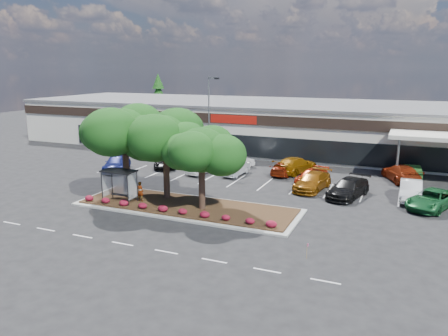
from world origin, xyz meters
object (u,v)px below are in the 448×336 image
at_px(car_0, 117,163).
at_px(survey_stake, 307,249).
at_px(light_pole, 210,128).
at_px(car_1, 166,162).

bearing_deg(car_0, survey_stake, -53.46).
height_order(light_pole, survey_stake, light_pole).
relative_size(survey_stake, car_0, 0.18).
bearing_deg(survey_stake, car_0, 149.14).
distance_m(car_0, car_1, 5.31).
height_order(light_pole, car_1, light_pole).
height_order(light_pole, car_0, light_pole).
bearing_deg(light_pole, survey_stake, -51.89).
relative_size(car_0, car_1, 1.12).
distance_m(survey_stake, car_0, 28.04).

